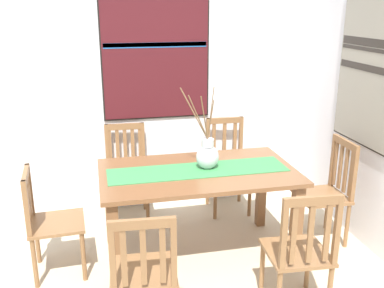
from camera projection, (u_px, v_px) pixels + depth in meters
wall_back at (144, 80)px, 4.46m from camera, size 6.40×0.12×2.70m
dining_table at (198, 184)px, 3.67m from camera, size 1.60×0.93×0.78m
table_runner at (198, 170)px, 3.63m from camera, size 1.47×0.36×0.01m
centerpiece_vase at (207, 155)px, 3.63m from camera, size 0.31×0.17×0.70m
chair_0 at (227, 165)px, 4.60m from camera, size 0.43×0.43×0.96m
chair_1 at (300, 251)px, 3.01m from camera, size 0.45×0.45×0.94m
chair_2 at (127, 171)px, 4.42m from camera, size 0.44×0.44×0.94m
chair_3 at (143, 272)px, 2.79m from camera, size 0.45×0.45×0.91m
chair_4 at (328, 190)px, 3.97m from camera, size 0.43×0.43×0.95m
chair_5 at (48, 220)px, 3.46m from camera, size 0.44×0.44×0.88m
painting_on_back_wall at (156, 60)px, 4.36m from camera, size 1.07×0.05×1.18m
painting_on_side_wall at (374, 72)px, 3.68m from camera, size 0.05×1.01×1.31m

